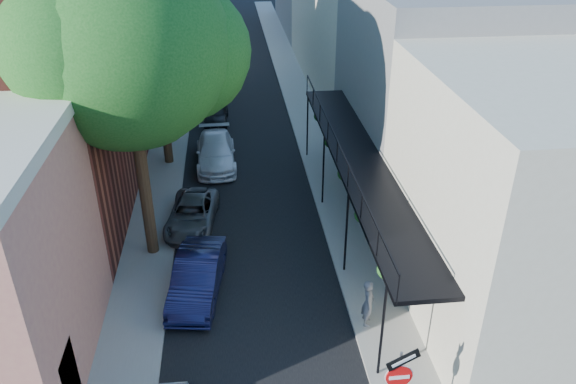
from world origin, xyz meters
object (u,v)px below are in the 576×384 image
object	(u,v)px
parked_car_b	(197,276)
parked_car_c	(192,214)
oak_mid	(163,21)
parked_car_d	(216,152)
sign_post	(399,380)
oak_near	(140,48)
parked_car_f	(200,90)
pedestrian	(368,303)
parked_car_e	(216,113)

from	to	relation	value
parked_car_b	parked_car_c	bearing A→B (deg)	102.53
oak_mid	parked_car_d	xyz separation A→B (m)	(2.02, -0.60, -6.37)
sign_post	oak_mid	size ratio (longest dim) A/B	0.29
parked_car_d	parked_car_c	bearing A→B (deg)	-100.93
oak_near	parked_car_d	bearing A→B (deg)	75.05
parked_car_c	parked_car_f	xyz separation A→B (m)	(-0.12, 15.89, 0.05)
oak_near	pedestrian	size ratio (longest dim) A/B	6.96
oak_mid	parked_car_f	bearing A→B (deg)	84.29
parked_car_b	parked_car_f	distance (m)	20.36
parked_car_d	pedestrian	size ratio (longest dim) A/B	2.88
sign_post	oak_mid	world-z (taller)	oak_mid
oak_near	pedestrian	world-z (taller)	oak_near
sign_post	oak_near	distance (m)	12.77
parked_car_d	oak_near	bearing A→B (deg)	-106.57
oak_near	parked_car_d	size ratio (longest dim) A/B	2.42
parked_car_d	parked_car_e	distance (m)	5.85
parked_car_d	parked_car_e	size ratio (longest dim) A/B	1.40
sign_post	parked_car_e	world-z (taller)	sign_post
oak_near	parked_car_f	world-z (taller)	oak_near
parked_car_b	parked_car_d	xyz separation A→B (m)	(0.58, 10.26, -0.02)
oak_near	pedestrian	bearing A→B (deg)	-37.01
sign_post	parked_car_b	distance (m)	8.31
oak_near	parked_car_d	world-z (taller)	oak_near
sign_post	parked_car_b	size ratio (longest dim) A/B	0.70
oak_mid	parked_car_f	distance (m)	11.51
parked_car_c	parked_car_d	xyz separation A→B (m)	(0.95, 5.80, 0.12)
pedestrian	oak_near	bearing A→B (deg)	68.23
parked_car_f	parked_car_e	bearing A→B (deg)	-74.26
parked_car_b	parked_car_d	distance (m)	10.28
parked_car_b	parked_car_d	bearing A→B (deg)	94.55
parked_car_b	pedestrian	size ratio (longest dim) A/B	2.60
oak_mid	parked_car_d	bearing A→B (deg)	-16.55
parked_car_e	pedestrian	size ratio (longest dim) A/B	2.05
oak_mid	parked_car_c	distance (m)	9.18
sign_post	oak_mid	distance (m)	19.14
pedestrian	parked_car_e	bearing A→B (deg)	30.12
parked_car_e	parked_car_f	xyz separation A→B (m)	(-1.05, 4.25, 0.04)
parked_car_d	parked_car_e	bearing A→B (deg)	88.54
parked_car_b	parked_car_e	bearing A→B (deg)	95.79
parked_car_b	parked_car_f	xyz separation A→B (m)	(-0.49, 20.35, -0.09)
pedestrian	parked_car_f	bearing A→B (deg)	29.94
parked_car_f	pedestrian	world-z (taller)	pedestrian
sign_post	parked_car_c	size ratio (longest dim) A/B	0.74
oak_mid	pedestrian	xyz separation A→B (m)	(6.88, -13.12, -6.12)
oak_near	parked_car_c	size ratio (longest dim) A/B	2.81
sign_post	parked_car_d	distance (m)	17.32
parked_car_f	parked_car_c	bearing A→B (deg)	-87.74
parked_car_e	sign_post	bearing A→B (deg)	-76.05
sign_post	oak_mid	xyz separation A→B (m)	(-6.58, 17.26, 5.02)
parked_car_f	parked_car_d	bearing A→B (deg)	-82.13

